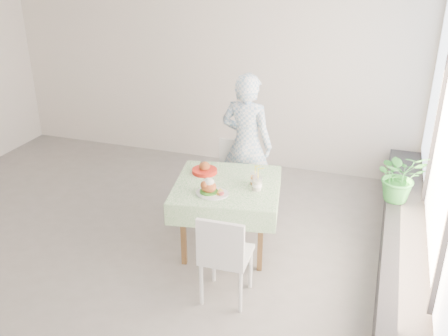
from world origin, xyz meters
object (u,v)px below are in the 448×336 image
(chair_far, at_px, (232,190))
(potted_plant, at_px, (400,176))
(main_dish, at_px, (210,189))
(cafe_table, at_px, (227,208))
(diner, at_px, (247,145))
(juice_cup_orange, at_px, (254,179))
(chair_near, at_px, (226,272))

(chair_far, relative_size, potted_plant, 1.55)
(main_dish, bearing_deg, chair_far, 96.04)
(cafe_table, bearing_deg, potted_plant, 22.03)
(main_dish, bearing_deg, diner, 88.01)
(main_dish, relative_size, potted_plant, 0.59)
(potted_plant, bearing_deg, juice_cup_orange, -156.65)
(diner, bearing_deg, cafe_table, 100.18)
(cafe_table, xyz_separation_m, main_dish, (-0.08, -0.27, 0.34))
(chair_near, height_order, juice_cup_orange, juice_cup_orange)
(main_dish, xyz_separation_m, potted_plant, (1.74, 0.94, -0.02))
(chair_far, relative_size, juice_cup_orange, 3.41)
(diner, distance_m, potted_plant, 1.71)
(cafe_table, bearing_deg, chair_far, 103.87)
(diner, bearing_deg, main_dish, 95.40)
(diner, relative_size, juice_cup_orange, 6.76)
(chair_near, bearing_deg, diner, 100.23)
(cafe_table, height_order, chair_near, chair_near)
(potted_plant, bearing_deg, diner, 174.29)
(cafe_table, height_order, diner, diner)
(diner, xyz_separation_m, potted_plant, (1.70, -0.17, -0.07))
(chair_far, xyz_separation_m, potted_plant, (1.85, -0.10, 0.51))
(cafe_table, distance_m, chair_far, 0.82)
(cafe_table, bearing_deg, diner, 92.80)
(cafe_table, height_order, potted_plant, potted_plant)
(main_dish, distance_m, potted_plant, 1.98)
(main_dish, height_order, potted_plant, potted_plant)
(cafe_table, relative_size, chair_near, 1.37)
(chair_far, distance_m, juice_cup_orange, 0.99)
(main_dish, bearing_deg, potted_plant, 28.51)
(chair_near, distance_m, diner, 1.77)
(cafe_table, xyz_separation_m, juice_cup_orange, (0.27, 0.07, 0.34))
(chair_near, xyz_separation_m, potted_plant, (1.40, 1.47, 0.50))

